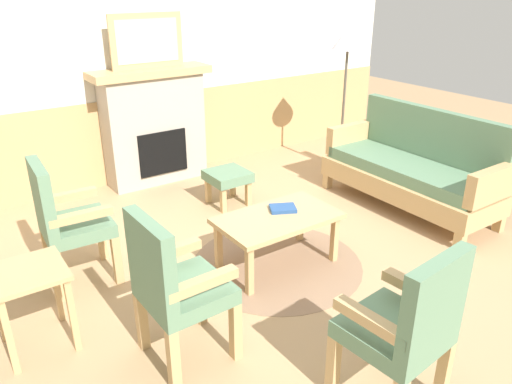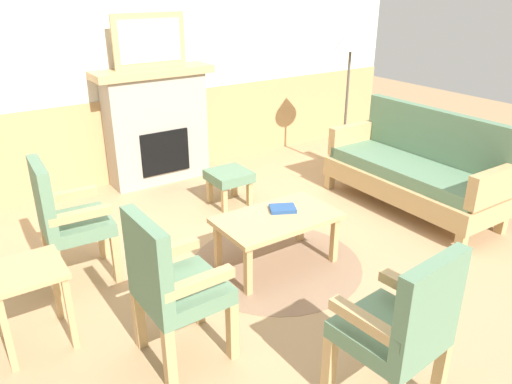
% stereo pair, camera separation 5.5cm
% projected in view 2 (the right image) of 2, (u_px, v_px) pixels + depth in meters
% --- Properties ---
extents(ground_plane, '(14.00, 14.00, 0.00)m').
position_uv_depth(ground_plane, '(280.00, 268.00, 4.00)').
color(ground_plane, tan).
extents(wall_back, '(7.20, 0.14, 2.70)m').
position_uv_depth(wall_back, '(143.00, 62.00, 5.46)').
color(wall_back, silver).
rests_on(wall_back, ground_plane).
extents(fireplace, '(1.30, 0.44, 1.28)m').
position_uv_depth(fireplace, '(157.00, 125.00, 5.53)').
color(fireplace, '#A39989').
rests_on(fireplace, ground_plane).
extents(framed_picture, '(0.80, 0.04, 0.56)m').
position_uv_depth(framed_picture, '(150.00, 41.00, 5.17)').
color(framed_picture, tan).
rests_on(framed_picture, fireplace).
extents(couch, '(0.70, 1.80, 0.98)m').
position_uv_depth(couch, '(414.00, 171.00, 4.93)').
color(couch, tan).
rests_on(couch, ground_plane).
extents(coffee_table, '(0.96, 0.56, 0.44)m').
position_uv_depth(coffee_table, '(277.00, 222.00, 3.91)').
color(coffee_table, tan).
rests_on(coffee_table, ground_plane).
extents(round_rug, '(1.39, 1.39, 0.01)m').
position_uv_depth(round_rug, '(276.00, 264.00, 4.06)').
color(round_rug, '#896B51').
rests_on(round_rug, ground_plane).
extents(book_on_table, '(0.25, 0.23, 0.03)m').
position_uv_depth(book_on_table, '(283.00, 209.00, 3.98)').
color(book_on_table, navy).
rests_on(book_on_table, coffee_table).
extents(footstool, '(0.40, 0.40, 0.36)m').
position_uv_depth(footstool, '(229.00, 178.00, 5.05)').
color(footstool, tan).
rests_on(footstool, ground_plane).
extents(armchair_near_fireplace, '(0.49, 0.49, 0.98)m').
position_uv_depth(armchair_near_fireplace, '(171.00, 282.00, 2.87)').
color(armchair_near_fireplace, tan).
rests_on(armchair_near_fireplace, ground_plane).
extents(armchair_by_window_left, '(0.50, 0.50, 0.98)m').
position_uv_depth(armchair_by_window_left, '(66.00, 217.00, 3.66)').
color(armchair_by_window_left, tan).
rests_on(armchair_by_window_left, ground_plane).
extents(armchair_front_left, '(0.52, 0.52, 0.98)m').
position_uv_depth(armchair_front_left, '(402.00, 326.00, 2.51)').
color(armchair_front_left, tan).
rests_on(armchair_front_left, ground_plane).
extents(side_table, '(0.44, 0.44, 0.55)m').
position_uv_depth(side_table, '(28.00, 285.00, 3.03)').
color(side_table, tan).
rests_on(side_table, ground_plane).
extents(floor_lamp_by_couch, '(0.36, 0.36, 1.68)m').
position_uv_depth(floor_lamp_by_couch, '(351.00, 48.00, 5.51)').
color(floor_lamp_by_couch, '#332D28').
rests_on(floor_lamp_by_couch, ground_plane).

